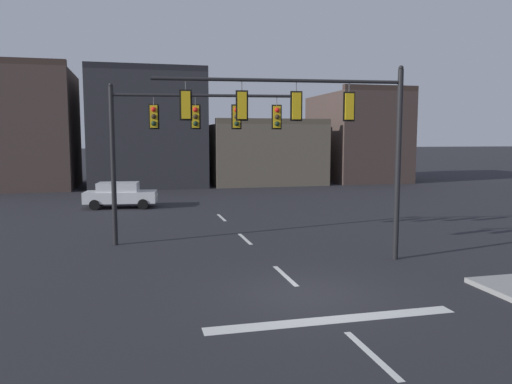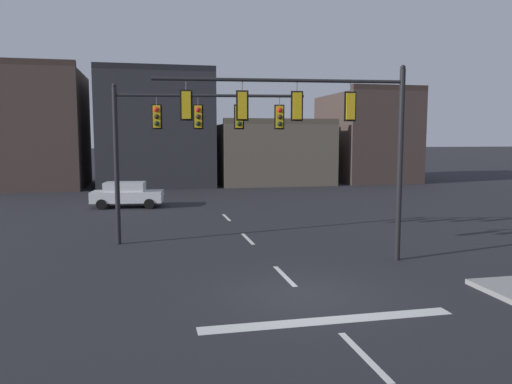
# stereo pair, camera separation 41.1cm
# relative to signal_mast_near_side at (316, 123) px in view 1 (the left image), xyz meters

# --- Properties ---
(ground_plane) EXTENTS (400.00, 400.00, 0.00)m
(ground_plane) POSITION_rel_signal_mast_near_side_xyz_m (-1.55, -3.47, -4.93)
(ground_plane) COLOR #232328
(stop_bar_paint) EXTENTS (6.40, 0.50, 0.01)m
(stop_bar_paint) POSITION_rel_signal_mast_near_side_xyz_m (-1.55, -5.47, -4.93)
(stop_bar_paint) COLOR silver
(stop_bar_paint) RESTS_ON ground
(lane_centreline) EXTENTS (0.16, 26.40, 0.01)m
(lane_centreline) POSITION_rel_signal_mast_near_side_xyz_m (-1.55, -1.47, -4.93)
(lane_centreline) COLOR silver
(lane_centreline) RESTS_ON ground
(signal_mast_near_side) EXTENTS (8.69, 1.06, 6.94)m
(signal_mast_near_side) POSITION_rel_signal_mast_near_side_xyz_m (0.00, 0.00, 0.00)
(signal_mast_near_side) COLOR black
(signal_mast_near_side) RESTS_ON ground
(signal_mast_far_side) EXTENTS (7.76, 1.27, 6.60)m
(signal_mast_far_side) POSITION_rel_signal_mast_near_side_xyz_m (-4.31, 4.25, -0.20)
(signal_mast_far_side) COLOR black
(signal_mast_far_side) RESTS_ON ground
(car_lot_nearside) EXTENTS (4.61, 2.34, 1.61)m
(car_lot_nearside) POSITION_rel_signal_mast_near_side_xyz_m (-7.11, 15.89, -4.08)
(car_lot_nearside) COLOR silver
(car_lot_nearside) RESTS_ON ground
(building_row) EXTENTS (39.07, 10.77, 10.60)m
(building_row) POSITION_rel_signal_mast_near_side_xyz_m (-0.69, 31.16, -0.42)
(building_row) COLOR #473833
(building_row) RESTS_ON ground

